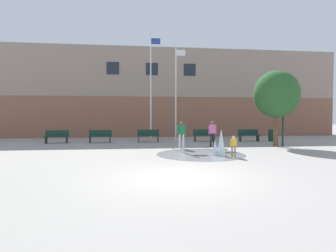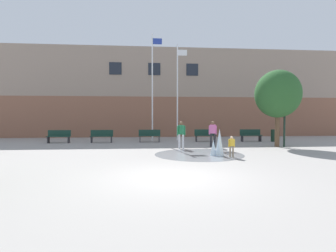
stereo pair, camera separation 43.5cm
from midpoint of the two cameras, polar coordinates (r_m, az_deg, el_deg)
ground_plane at (r=8.23m, az=2.78°, el=-11.10°), size 100.00×100.00×0.00m
library_building at (r=27.15m, az=-2.76°, el=6.81°), size 36.00×6.05×8.26m
splash_fountain at (r=12.94m, az=10.33°, el=-4.62°), size 4.39×4.39×1.30m
park_bench_left_of_flagpoles at (r=20.15m, az=-22.10°, el=-2.07°), size 1.60×0.44×0.91m
park_bench_under_left_flagpole at (r=19.44m, az=-13.62°, el=-2.12°), size 1.60×0.44×0.91m
park_bench_center at (r=19.34m, az=-3.39°, el=-2.09°), size 1.60×0.44×0.91m
park_bench_under_right_flagpole at (r=19.92m, az=8.74°, el=-1.99°), size 1.60×0.44×0.91m
park_bench_near_trashcan at (r=20.81m, az=18.14°, el=-1.89°), size 1.60×0.44×0.91m
adult_near_bench at (r=15.32m, az=3.70°, el=-1.47°), size 0.50×0.39×1.59m
child_with_pink_shirt at (r=12.44m, az=14.66°, el=-3.99°), size 0.31×0.19×0.99m
adult_in_red at (r=16.40m, az=10.47°, el=-1.27°), size 0.50×0.27×1.59m
flagpole_left at (r=20.55m, az=-2.75°, el=9.12°), size 0.80×0.10×8.31m
flagpole_right at (r=20.68m, az=2.75°, el=7.91°), size 0.80×0.10×7.49m
lamp_post_right_lane at (r=17.80m, az=24.71°, el=3.84°), size 0.32×0.32×3.79m
trash_can at (r=21.37m, az=22.75°, el=-1.93°), size 0.56×0.56×0.90m
street_tree_near_building at (r=17.73m, az=23.43°, el=6.40°), size 2.77×2.77×4.75m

